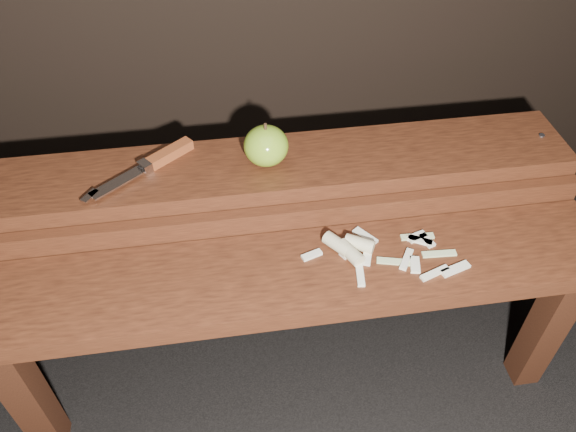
{
  "coord_description": "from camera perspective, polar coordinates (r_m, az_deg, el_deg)",
  "views": [
    {
      "loc": [
        -0.11,
        -0.71,
        1.21
      ],
      "look_at": [
        0.0,
        0.06,
        0.45
      ],
      "focal_mm": 35.0,
      "sensor_mm": 36.0,
      "label": 1
    }
  ],
  "objects": [
    {
      "name": "ground",
      "position": [
        1.41,
        0.37,
        -14.96
      ],
      "size": [
        60.0,
        60.0,
        0.0
      ],
      "primitive_type": "plane",
      "color": "black"
    },
    {
      "name": "bench_front_tier",
      "position": [
        1.08,
        0.96,
        -8.15
      ],
      "size": [
        1.2,
        0.2,
        0.42
      ],
      "color": "black",
      "rests_on": "ground"
    },
    {
      "name": "bench_rear_tier",
      "position": [
        1.19,
        -0.76,
        2.3
      ],
      "size": [
        1.2,
        0.21,
        0.5
      ],
      "color": "black",
      "rests_on": "ground"
    },
    {
      "name": "apple",
      "position": [
        1.11,
        -2.25,
        7.14
      ],
      "size": [
        0.09,
        0.09,
        0.09
      ],
      "color": "olive",
      "rests_on": "bench_rear_tier"
    },
    {
      "name": "knife",
      "position": [
        1.15,
        -13.18,
        5.5
      ],
      "size": [
        0.21,
        0.17,
        0.02
      ],
      "color": "brown",
      "rests_on": "bench_rear_tier"
    },
    {
      "name": "apple_scraps",
      "position": [
        1.06,
        8.03,
        -3.36
      ],
      "size": [
        0.31,
        0.15,
        0.03
      ],
      "color": "beige",
      "rests_on": "bench_front_tier"
    }
  ]
}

